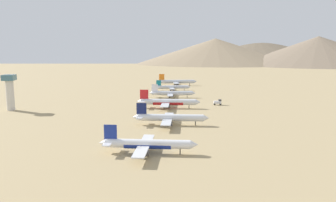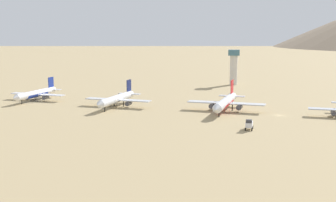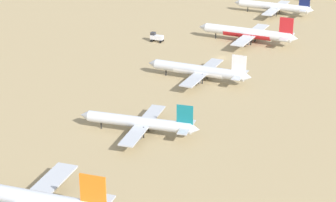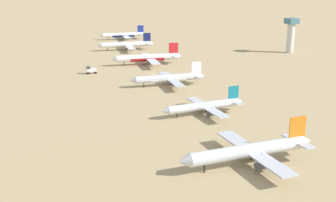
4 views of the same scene
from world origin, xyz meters
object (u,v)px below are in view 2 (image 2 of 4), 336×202
object	(u,v)px
parked_jet_0	(36,94)
parked_jet_1	(117,99)
control_tower	(234,65)
service_truck	(249,124)
parked_jet_2	(226,102)

from	to	relation	value
parked_jet_0	parked_jet_1	size ratio (longest dim) A/B	0.94
parked_jet_1	control_tower	size ratio (longest dim) A/B	1.72
service_truck	control_tower	bearing A→B (deg)	-177.44
service_truck	parked_jet_0	bearing A→B (deg)	-117.40
parked_jet_1	service_truck	bearing A→B (deg)	55.44
parked_jet_1	service_truck	distance (m)	71.51
service_truck	parked_jet_2	bearing A→B (deg)	-165.87
parked_jet_1	parked_jet_2	world-z (taller)	parked_jet_2
parked_jet_1	control_tower	bearing A→B (deg)	151.06
parked_jet_2	service_truck	world-z (taller)	parked_jet_2
parked_jet_1	parked_jet_2	bearing A→B (deg)	85.00
parked_jet_0	control_tower	xyz separation A→B (m)	(-82.08, 97.99, 9.37)
parked_jet_1	service_truck	size ratio (longest dim) A/B	7.19
parked_jet_1	control_tower	xyz separation A→B (m)	(-95.47, 52.80, 9.09)
parked_jet_0	parked_jet_2	distance (m)	96.60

